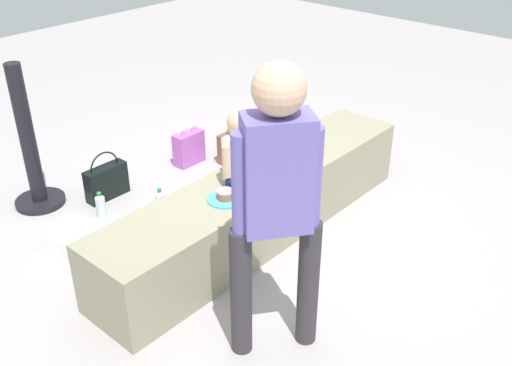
# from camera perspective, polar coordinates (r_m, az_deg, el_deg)

# --- Properties ---
(ground_plane) EXTENTS (12.00, 12.00, 0.00)m
(ground_plane) POSITION_cam_1_polar(r_m,az_deg,el_deg) (4.03, 0.36, -4.96)
(ground_plane) COLOR #A59D9F
(concrete_ledge) EXTENTS (2.56, 0.50, 0.47)m
(concrete_ledge) POSITION_cam_1_polar(r_m,az_deg,el_deg) (3.91, 0.37, -2.14)
(concrete_ledge) COLOR gray
(concrete_ledge) RESTS_ON ground_plane
(child_seated) EXTENTS (0.28, 0.33, 0.48)m
(child_seated) POSITION_cam_1_polar(r_m,az_deg,el_deg) (3.60, -1.32, 3.04)
(child_seated) COLOR navy
(child_seated) RESTS_ON concrete_ledge
(adult_standing) EXTENTS (0.39, 0.34, 1.54)m
(adult_standing) POSITION_cam_1_polar(r_m,az_deg,el_deg) (2.67, 2.05, -0.91)
(adult_standing) COLOR #322D33
(adult_standing) RESTS_ON ground_plane
(cake_plate) EXTENTS (0.22, 0.22, 0.07)m
(cake_plate) POSITION_cam_1_polar(r_m,az_deg,el_deg) (3.50, -3.01, -1.35)
(cake_plate) COLOR #4CA5D8
(cake_plate) RESTS_ON concrete_ledge
(gift_bag) EXTENTS (0.26, 0.12, 0.33)m
(gift_bag) POSITION_cam_1_polar(r_m,az_deg,el_deg) (4.91, -6.56, 3.42)
(gift_bag) COLOR #B259BF
(gift_bag) RESTS_ON ground_plane
(railing_post) EXTENTS (0.36, 0.36, 1.08)m
(railing_post) POSITION_cam_1_polar(r_m,az_deg,el_deg) (4.48, -21.06, 2.54)
(railing_post) COLOR black
(railing_post) RESTS_ON ground_plane
(water_bottle_near_gift) EXTENTS (0.07, 0.07, 0.21)m
(water_bottle_near_gift) POSITION_cam_1_polar(r_m,az_deg,el_deg) (4.25, -9.30, -1.89)
(water_bottle_near_gift) COLOR silver
(water_bottle_near_gift) RESTS_ON ground_plane
(water_bottle_far_side) EXTENTS (0.07, 0.07, 0.19)m
(water_bottle_far_side) POSITION_cam_1_polar(r_m,az_deg,el_deg) (4.33, -14.89, -2.08)
(water_bottle_far_side) COLOR silver
(water_bottle_far_side) RESTS_ON ground_plane
(party_cup_red) EXTENTS (0.07, 0.07, 0.11)m
(party_cup_red) POSITION_cam_1_polar(r_m,az_deg,el_deg) (5.08, 3.32, 3.36)
(party_cup_red) COLOR red
(party_cup_red) RESTS_ON ground_plane
(cake_box_white) EXTENTS (0.40, 0.42, 0.13)m
(cake_box_white) POSITION_cam_1_polar(r_m,az_deg,el_deg) (4.06, -17.18, -5.11)
(cake_box_white) COLOR white
(cake_box_white) RESTS_ON ground_plane
(handbag_black_leather) EXTENTS (0.33, 0.10, 0.38)m
(handbag_black_leather) POSITION_cam_1_polar(r_m,az_deg,el_deg) (4.53, -14.35, 0.18)
(handbag_black_leather) COLOR black
(handbag_black_leather) RESTS_ON ground_plane
(handbag_brown_canvas) EXTENTS (0.30, 0.15, 0.37)m
(handbag_brown_canvas) POSITION_cam_1_polar(r_m,az_deg,el_deg) (4.93, -1.97, 3.64)
(handbag_brown_canvas) COLOR brown
(handbag_brown_canvas) RESTS_ON ground_plane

